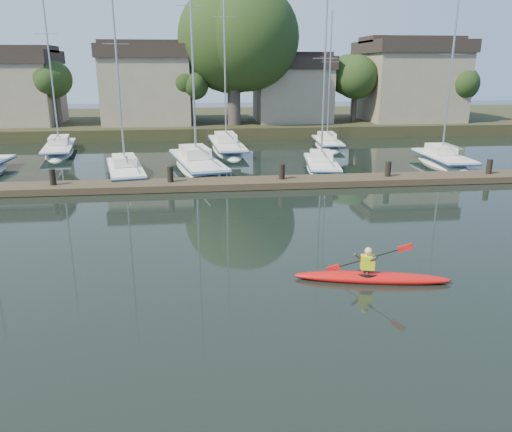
{
  "coord_description": "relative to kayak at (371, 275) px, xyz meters",
  "views": [
    {
      "loc": [
        -1.53,
        -12.28,
        6.26
      ],
      "look_at": [
        0.45,
        4.45,
        1.2
      ],
      "focal_mm": 35.0,
      "sensor_mm": 36.0,
      "label": 1
    }
  ],
  "objects": [
    {
      "name": "dock",
      "position": [
        -3.58,
        12.83,
        0.02
      ],
      "size": [
        34.0,
        2.0,
        1.8
      ],
      "color": "#4A3E2A",
      "rests_on": "ground"
    },
    {
      "name": "sailboat_3",
      "position": [
        2.66,
        16.98,
        -0.36
      ],
      "size": [
        2.89,
        7.45,
        11.7
      ],
      "rotation": [
        0.0,
        0.0,
        -0.14
      ],
      "color": "white",
      "rests_on": "ground"
    },
    {
      "name": "sailboat_6",
      "position": [
        -2.83,
        25.27,
        -0.38
      ],
      "size": [
        2.81,
        10.59,
        16.66
      ],
      "rotation": [
        0.0,
        0.0,
        0.06
      ],
      "color": "white",
      "rests_on": "ground"
    },
    {
      "name": "sailboat_5",
      "position": [
        -15.48,
        25.61,
        -0.37
      ],
      "size": [
        3.43,
        9.05,
        14.63
      ],
      "rotation": [
        0.0,
        0.0,
        0.16
      ],
      "color": "white",
      "rests_on": "ground"
    },
    {
      "name": "sailboat_1",
      "position": [
        -9.43,
        16.58,
        -0.36
      ],
      "size": [
        3.48,
        8.13,
        12.93
      ],
      "rotation": [
        0.0,
        0.0,
        0.2
      ],
      "color": "white",
      "rests_on": "ground"
    },
    {
      "name": "sailboat_7",
      "position": [
        5.46,
        26.26,
        -0.35
      ],
      "size": [
        2.48,
        7.26,
        11.49
      ],
      "rotation": [
        0.0,
        0.0,
        -0.09
      ],
      "color": "white",
      "rests_on": "ground"
    },
    {
      "name": "kayak",
      "position": [
        0.0,
        0.0,
        0.0
      ],
      "size": [
        4.76,
        1.57,
        1.51
      ],
      "rotation": [
        0.0,
        0.0,
        -0.2
      ],
      "color": "red",
      "rests_on": "ground"
    },
    {
      "name": "sailboat_4",
      "position": [
        11.14,
        17.78,
        -0.38
      ],
      "size": [
        2.36,
        7.26,
        12.25
      ],
      "rotation": [
        0.0,
        0.0,
        -0.03
      ],
      "color": "white",
      "rests_on": "ground"
    },
    {
      "name": "shore",
      "position": [
        -1.97,
        39.12,
        3.04
      ],
      "size": [
        90.0,
        25.25,
        12.75
      ],
      "color": "#293319",
      "rests_on": "ground"
    },
    {
      "name": "ground",
      "position": [
        -3.58,
        -1.17,
        -0.18
      ],
      "size": [
        160.0,
        160.0,
        0.0
      ],
      "primitive_type": "plane",
      "color": "black",
      "rests_on": "ground"
    },
    {
      "name": "sailboat_2",
      "position": [
        -5.16,
        18.03,
        -0.39
      ],
      "size": [
        4.28,
        10.31,
        16.63
      ],
      "rotation": [
        0.0,
        0.0,
        0.2
      ],
      "color": "white",
      "rests_on": "ground"
    }
  ]
}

